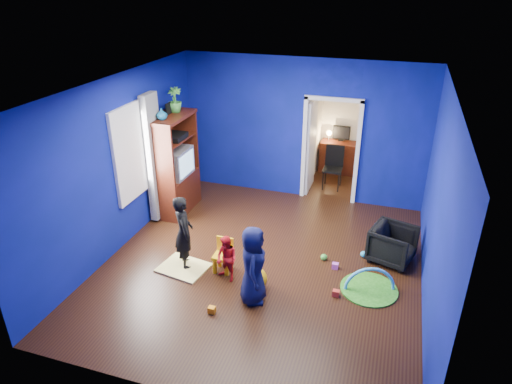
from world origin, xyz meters
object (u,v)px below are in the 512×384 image
(crt_tv, at_px, (176,163))
(kid_chair, at_px, (223,257))
(child_navy, at_px, (253,265))
(vase, at_px, (162,114))
(play_mat, at_px, (369,289))
(hopper_ball, at_px, (255,279))
(study_desk, at_px, (339,157))
(toddler_red, at_px, (227,259))
(armchair, at_px, (393,244))
(child_black, at_px, (184,232))
(folding_chair, at_px, (333,169))
(tv_armoire, at_px, (174,164))

(crt_tv, height_order, kid_chair, crt_tv)
(child_navy, distance_m, vase, 3.37)
(play_mat, bearing_deg, vase, 163.19)
(hopper_ball, relative_size, play_mat, 0.42)
(play_mat, bearing_deg, study_desk, 104.45)
(toddler_red, height_order, vase, vase)
(study_desk, bearing_deg, hopper_ball, -95.96)
(child_navy, xyz_separation_m, toddler_red, (-0.54, 0.34, -0.22))
(hopper_ball, bearing_deg, armchair, 36.33)
(crt_tv, bearing_deg, child_black, -60.59)
(play_mat, bearing_deg, child_black, -175.07)
(armchair, xyz_separation_m, folding_chair, (-1.41, 2.54, 0.15))
(toddler_red, distance_m, kid_chair, 0.28)
(crt_tv, height_order, study_desk, crt_tv)
(study_desk, relative_size, folding_chair, 0.96)
(armchair, distance_m, tv_armoire, 4.30)
(child_navy, bearing_deg, kid_chair, 36.67)
(crt_tv, distance_m, hopper_ball, 3.12)
(hopper_ball, bearing_deg, play_mat, 16.74)
(armchair, relative_size, folding_chair, 0.74)
(child_navy, distance_m, tv_armoire, 3.26)
(crt_tv, bearing_deg, armchair, -7.87)
(child_black, relative_size, kid_chair, 2.49)
(tv_armoire, height_order, folding_chair, tv_armoire)
(kid_chair, relative_size, study_desk, 0.57)
(child_navy, height_order, toddler_red, child_navy)
(toddler_red, relative_size, play_mat, 0.88)
(tv_armoire, bearing_deg, play_mat, -20.72)
(vase, height_order, crt_tv, vase)
(toddler_red, bearing_deg, crt_tv, 158.43)
(hopper_ball, height_order, study_desk, study_desk)
(play_mat, height_order, folding_chair, folding_chair)
(child_black, relative_size, folding_chair, 1.35)
(crt_tv, bearing_deg, child_navy, -44.22)
(child_black, bearing_deg, study_desk, -56.19)
(vase, bearing_deg, study_desk, 49.00)
(child_navy, bearing_deg, child_black, 54.39)
(armchair, height_order, hopper_ball, armchair)
(child_black, relative_size, toddler_red, 1.64)
(child_black, bearing_deg, vase, 0.01)
(tv_armoire, relative_size, folding_chair, 2.13)
(child_navy, bearing_deg, tv_armoire, 31.27)
(tv_armoire, bearing_deg, vase, -90.00)
(child_navy, height_order, vase, vase)
(kid_chair, distance_m, folding_chair, 3.84)
(child_navy, xyz_separation_m, tv_armoire, (-2.34, 2.24, 0.38))
(child_black, distance_m, child_navy, 1.41)
(toddler_red, xyz_separation_m, folding_chair, (1.00, 3.86, 0.08))
(hopper_ball, bearing_deg, toddler_red, 169.20)
(child_black, relative_size, crt_tv, 1.78)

